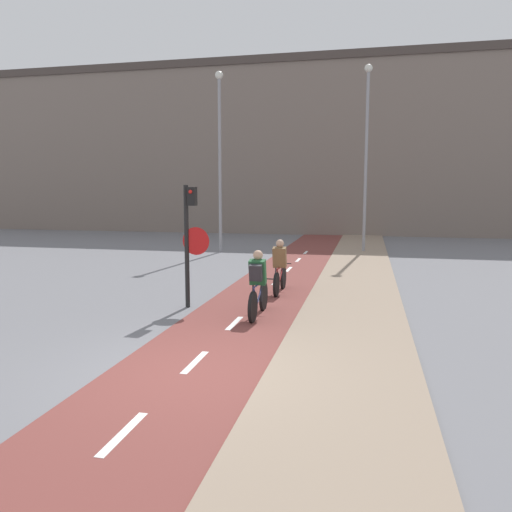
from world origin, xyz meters
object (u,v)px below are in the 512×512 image
at_px(cyclist_near, 258,286).
at_px(cyclist_far, 280,269).
at_px(street_lamp_far, 220,146).
at_px(traffic_light_pole, 190,232).
at_px(street_lamp_sidewalk, 366,142).

relative_size(cyclist_near, cyclist_far, 1.02).
bearing_deg(cyclist_far, street_lamp_far, 116.55).
xyz_separation_m(traffic_light_pole, cyclist_far, (1.82, 2.16, -1.18)).
relative_size(street_lamp_sidewalk, cyclist_far, 4.70).
height_order(street_lamp_far, cyclist_far, street_lamp_far).
distance_m(traffic_light_pole, cyclist_near, 2.19).
distance_m(traffic_light_pole, street_lamp_far, 11.38).
xyz_separation_m(street_lamp_sidewalk, cyclist_far, (-2.18, -10.06, -4.32)).
distance_m(street_lamp_far, cyclist_near, 12.72).
bearing_deg(street_lamp_far, traffic_light_pole, -77.11).
bearing_deg(cyclist_far, cyclist_near, -90.56).
distance_m(street_lamp_far, cyclist_far, 10.43).
bearing_deg(cyclist_near, street_lamp_sidewalk, 80.19).
relative_size(traffic_light_pole, street_lamp_far, 0.37).
bearing_deg(traffic_light_pole, street_lamp_far, 102.89).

